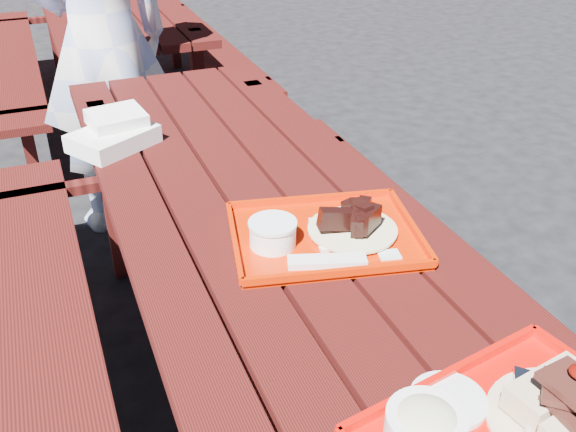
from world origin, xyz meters
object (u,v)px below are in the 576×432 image
Objects in this scene: near_tray at (516,431)px; person at (102,41)px; picnic_table_near at (267,273)px; far_tray at (322,233)px; picnic_table_far at (110,28)px.

person is (-0.30, 2.26, 0.06)m from near_tray.
picnic_table_near is 0.87m from near_tray.
far_tray is (-0.03, 0.65, -0.01)m from near_tray.
person reaches higher than picnic_table_far.
near_tray is (0.10, -3.63, 0.23)m from picnic_table_far.
person is at bearing 97.88° from picnic_table_near.
picnic_table_near is 1.41× the size of person.
picnic_table_far is 1.42m from person.
far_tray reaches higher than picnic_table_far.
picnic_table_near is at bearing 112.53° from far_tray.
picnic_table_far is at bearing -110.93° from person.
near_tray is 0.31× the size of person.
person is at bearing 97.61° from near_tray.
person reaches higher than far_tray.
near_tray reaches higher than picnic_table_near.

